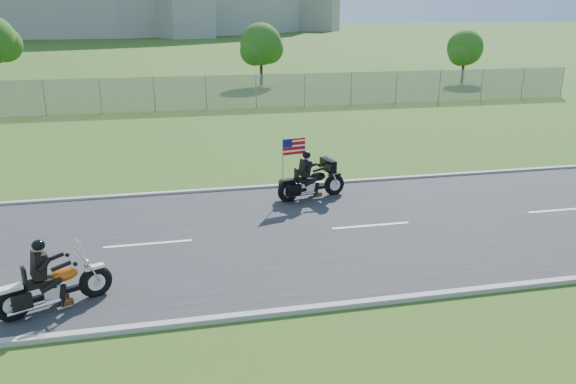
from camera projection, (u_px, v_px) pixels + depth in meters
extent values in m
plane|color=#244816|center=(226.00, 239.00, 14.72)|extent=(420.00, 420.00, 0.00)
cube|color=#28282B|center=(226.00, 238.00, 14.71)|extent=(120.00, 8.00, 0.04)
cube|color=#9E9B93|center=(213.00, 191.00, 18.46)|extent=(120.00, 0.18, 0.12)
cube|color=#9E9B93|center=(249.00, 316.00, 10.94)|extent=(120.00, 0.18, 0.12)
cube|color=gray|center=(100.00, 96.00, 31.98)|extent=(60.00, 0.03, 2.00)
cylinder|color=#382316|center=(261.00, 69.00, 43.39)|extent=(0.22, 0.22, 2.52)
sphere|color=#254913|center=(261.00, 44.00, 42.80)|extent=(3.20, 3.20, 3.20)
sphere|color=#254913|center=(268.00, 48.00, 43.48)|extent=(2.40, 2.40, 2.40)
sphere|color=#254913|center=(255.00, 51.00, 42.46)|extent=(2.24, 2.24, 2.24)
sphere|color=#254913|center=(4.00, 44.00, 43.17)|extent=(2.70, 2.70, 2.70)
cylinder|color=#382316|center=(463.00, 69.00, 44.78)|extent=(0.22, 0.22, 2.24)
sphere|color=#254913|center=(465.00, 48.00, 44.25)|extent=(2.80, 2.80, 2.80)
sphere|color=#254913|center=(468.00, 51.00, 44.85)|extent=(2.10, 2.10, 2.10)
sphere|color=#254913|center=(461.00, 53.00, 43.95)|extent=(1.96, 1.96, 1.96)
torus|color=black|center=(96.00, 281.00, 11.65)|extent=(0.71, 0.44, 0.70)
torus|color=black|center=(12.00, 305.00, 10.74)|extent=(0.71, 0.44, 0.70)
ellipsoid|color=#CB510E|center=(64.00, 274.00, 11.21)|extent=(0.61, 0.49, 0.26)
cube|color=black|center=(39.00, 283.00, 10.94)|extent=(0.59, 0.47, 0.11)
cube|color=black|center=(39.00, 265.00, 10.85)|extent=(0.36, 0.44, 0.52)
sphere|color=black|center=(38.00, 245.00, 10.75)|extent=(0.34, 0.34, 0.25)
cube|color=silver|center=(81.00, 249.00, 11.28)|extent=(0.21, 0.41, 0.38)
torus|color=black|center=(334.00, 185.00, 18.03)|extent=(0.73, 0.32, 0.71)
torus|color=black|center=(288.00, 191.00, 17.38)|extent=(0.73, 0.32, 0.71)
ellipsoid|color=black|center=(318.00, 177.00, 17.68)|extent=(0.59, 0.41, 0.27)
cube|color=black|center=(304.00, 180.00, 17.50)|extent=(0.58, 0.39, 0.11)
cube|color=black|center=(305.00, 168.00, 17.40)|extent=(0.31, 0.42, 0.53)
sphere|color=black|center=(307.00, 155.00, 17.29)|extent=(0.31, 0.31, 0.26)
cube|color=black|center=(328.00, 165.00, 17.72)|extent=(0.37, 0.79, 0.38)
cube|color=#B70C11|center=(294.00, 147.00, 17.24)|extent=(0.75, 0.18, 0.50)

